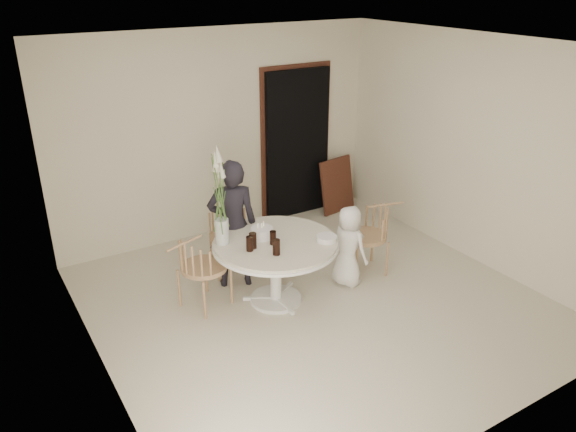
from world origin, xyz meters
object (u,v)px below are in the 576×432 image
chair_left (195,264)px  flower_vase (220,204)px  table (276,250)px  chair_far (227,225)px  boy (349,246)px  birthday_cake (262,233)px  chair_right (375,228)px  girl (233,224)px

chair_left → flower_vase: flower_vase is taller
flower_vase → chair_left: bearing=171.6°
table → chair_far: 0.99m
table → flower_vase: bearing=153.7°
chair_far → boy: boy is taller
birthday_cake → flower_vase: size_ratio=0.22×
chair_left → flower_vase: 0.69m
chair_far → boy: bearing=-37.2°
table → chair_far: (-0.09, 0.98, -0.07)m
table → chair_right: 1.36m
boy → birthday_cake: 1.05m
chair_right → birthday_cake: bearing=-82.5°
chair_far → boy: size_ratio=0.88×
birthday_cake → flower_vase: flower_vase is taller
chair_far → chair_left: size_ratio=0.99×
table → birthday_cake: bearing=119.4°
boy → girl: bearing=43.5°
table → chair_far: size_ratio=1.58×
girl → boy: size_ratio=1.57×
table → boy: bearing=-7.2°
chair_left → boy: boy is taller
chair_far → flower_vase: size_ratio=0.79×
chair_far → chair_left: (-0.70, -0.69, 0.01)m
table → chair_right: chair_right is taller
chair_right → boy: 0.48m
birthday_cake → chair_right: bearing=-6.0°
chair_right → girl: bearing=-96.7°
chair_right → chair_left: (-2.15, 0.30, 0.00)m
boy → birthday_cake: bearing=60.4°
girl → chair_far: bearing=-87.2°
table → flower_vase: (-0.49, 0.24, 0.56)m
chair_right → flower_vase: bearing=-84.2°
table → chair_far: bearing=95.3°
chair_left → flower_vase: size_ratio=0.80×
birthday_cake → table: bearing=-60.6°
table → chair_left: 0.85m
table → chair_far: chair_far is taller
chair_far → birthday_cake: bearing=-78.4°
chair_right → chair_left: bearing=-84.3°
table → flower_vase: size_ratio=1.25×
chair_left → boy: size_ratio=0.89×
table → girl: bearing=110.7°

